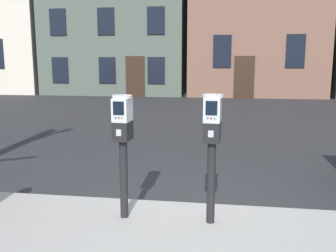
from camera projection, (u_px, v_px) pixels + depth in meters
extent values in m
plane|color=#28282B|center=(189.00, 220.00, 4.46)|extent=(160.00, 160.00, 0.00)
cylinder|color=black|center=(124.00, 179.00, 4.13)|extent=(0.10, 0.10, 0.89)
cube|color=black|center=(123.00, 131.00, 4.04)|extent=(0.19, 0.25, 0.21)
cube|color=#A5A8AD|center=(119.00, 133.00, 3.92)|extent=(0.06, 0.02, 0.07)
cube|color=#B7BABF|center=(122.00, 110.00, 4.00)|extent=(0.19, 0.24, 0.25)
cube|color=black|center=(118.00, 108.00, 3.88)|extent=(0.12, 0.02, 0.14)
cylinder|color=blue|center=(115.00, 118.00, 3.90)|extent=(0.02, 0.01, 0.02)
cylinder|color=red|center=(119.00, 118.00, 3.89)|extent=(0.02, 0.01, 0.02)
cylinder|color=green|center=(122.00, 118.00, 3.89)|extent=(0.02, 0.01, 0.02)
cylinder|color=#B7BABF|center=(122.00, 97.00, 3.97)|extent=(0.23, 0.23, 0.03)
cylinder|color=black|center=(211.00, 182.00, 3.99)|extent=(0.10, 0.10, 0.90)
cube|color=black|center=(212.00, 132.00, 3.90)|extent=(0.19, 0.25, 0.21)
cube|color=#A5A8AD|center=(211.00, 134.00, 3.77)|extent=(0.06, 0.02, 0.07)
cube|color=#B7BABF|center=(213.00, 110.00, 3.85)|extent=(0.19, 0.24, 0.26)
cube|color=black|center=(211.00, 108.00, 3.74)|extent=(0.12, 0.02, 0.14)
cylinder|color=blue|center=(208.00, 118.00, 3.76)|extent=(0.02, 0.01, 0.02)
cylinder|color=red|center=(211.00, 118.00, 3.75)|extent=(0.02, 0.01, 0.02)
cylinder|color=green|center=(215.00, 118.00, 3.74)|extent=(0.02, 0.01, 0.02)
cylinder|color=#B7BABF|center=(213.00, 96.00, 3.83)|extent=(0.23, 0.23, 0.03)
cube|color=#4C564C|center=(122.00, 7.00, 21.93)|extent=(7.81, 6.34, 9.93)
cube|color=black|center=(60.00, 70.00, 19.82)|extent=(0.90, 0.06, 1.37)
cube|color=black|center=(107.00, 70.00, 19.45)|extent=(0.90, 0.06, 1.37)
cube|color=black|center=(156.00, 71.00, 19.07)|extent=(0.90, 0.06, 1.37)
cube|color=black|center=(58.00, 22.00, 19.39)|extent=(0.90, 0.06, 1.37)
cube|color=black|center=(106.00, 21.00, 19.01)|extent=(0.90, 0.06, 1.37)
cube|color=black|center=(156.00, 21.00, 18.64)|extent=(0.90, 0.06, 1.37)
cube|color=black|center=(135.00, 77.00, 19.29)|extent=(1.00, 0.07, 2.10)
cube|color=black|center=(222.00, 51.00, 18.42)|extent=(0.90, 0.06, 1.60)
cube|color=black|center=(295.00, 51.00, 17.91)|extent=(0.90, 0.06, 1.60)
cube|color=black|center=(244.00, 77.00, 18.48)|extent=(1.00, 0.07, 2.10)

